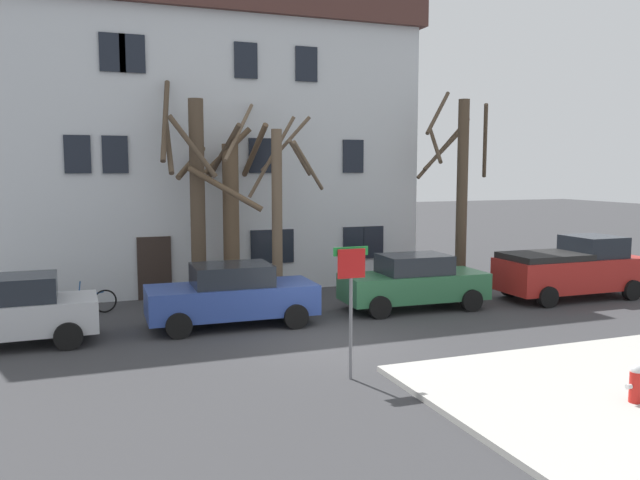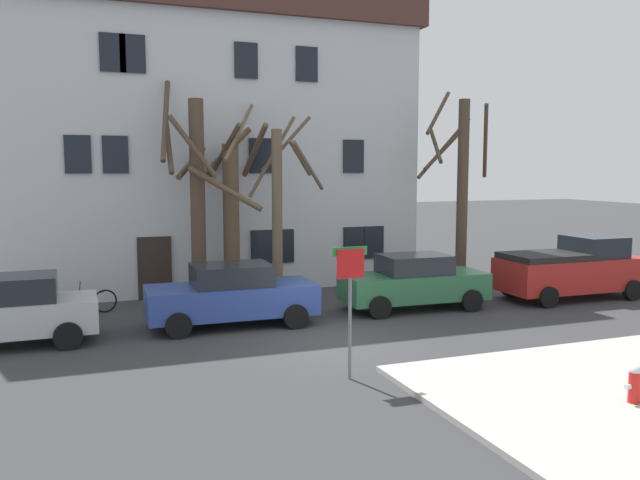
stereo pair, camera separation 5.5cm
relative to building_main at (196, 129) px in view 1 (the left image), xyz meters
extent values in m
plane|color=#38383A|center=(1.46, -10.72, -5.91)|extent=(120.00, 120.00, 0.00)
cube|color=silver|center=(0.00, 0.00, -1.11)|extent=(15.55, 7.31, 9.60)
cube|color=#4C2D28|center=(0.00, 0.00, 4.72)|extent=(16.05, 7.81, 2.05)
cube|color=#2D231E|center=(-2.10, -3.70, -4.86)|extent=(1.10, 0.12, 2.10)
cube|color=black|center=(1.61, -3.69, -4.31)|extent=(0.80, 0.08, 1.20)
cube|color=black|center=(2.38, -3.69, -4.31)|extent=(0.80, 0.08, 1.20)
cube|color=black|center=(5.12, -3.69, -4.31)|extent=(0.80, 0.08, 1.20)
cube|color=black|center=(5.95, -3.69, -4.31)|extent=(0.80, 0.08, 1.20)
cube|color=black|center=(-4.36, -3.69, -1.11)|extent=(0.80, 0.08, 1.20)
cube|color=black|center=(-3.23, -3.69, -1.11)|extent=(0.80, 0.08, 1.20)
cube|color=black|center=(1.58, -3.69, -1.11)|extent=(0.80, 0.08, 1.20)
cube|color=black|center=(5.10, -3.69, -1.11)|extent=(0.80, 0.08, 1.20)
cube|color=black|center=(-3.21, -3.69, 2.09)|extent=(0.80, 0.08, 1.20)
cube|color=black|center=(-2.60, -3.69, 2.09)|extent=(0.80, 0.08, 1.20)
cube|color=black|center=(1.11, -3.69, 2.09)|extent=(0.80, 0.08, 1.20)
cube|color=black|center=(3.29, -3.69, 2.09)|extent=(0.80, 0.08, 1.20)
cylinder|color=#4C3D2D|center=(-0.84, -4.95, -2.64)|extent=(0.47, 0.47, 6.53)
cylinder|color=#4C3D2D|center=(0.11, -4.67, -0.99)|extent=(0.76, 2.03, 1.71)
cylinder|color=#4C3D2D|center=(-1.75, -4.74, -0.05)|extent=(0.61, 2.00, 2.67)
cylinder|color=#4C3D2D|center=(-1.07, -5.60, -0.88)|extent=(1.48, 0.66, 1.94)
cylinder|color=#4C3D2D|center=(-1.70, -4.91, -0.82)|extent=(0.25, 1.85, 1.85)
cylinder|color=brown|center=(0.31, -4.62, -3.33)|extent=(0.53, 0.53, 5.15)
cylinder|color=brown|center=(1.18, -4.47, -0.96)|extent=(0.51, 1.89, 1.75)
cylinder|color=brown|center=(-0.59, -3.82, -1.08)|extent=(1.81, 2.01, 1.68)
cylinder|color=brown|center=(-0.09, -5.68, -2.19)|extent=(2.26, 1.01, 1.45)
cylinder|color=brown|center=(0.39, -3.87, -0.96)|extent=(1.66, 0.36, 1.63)
cylinder|color=brown|center=(1.61, -5.58, -3.10)|extent=(0.34, 0.34, 5.60)
cylinder|color=brown|center=(0.56, -4.89, -0.36)|extent=(1.53, 2.22, 1.99)
cylinder|color=brown|center=(1.67, -4.82, -1.17)|extent=(1.64, 0.24, 2.71)
cylinder|color=brown|center=(2.12, -4.91, -0.75)|extent=(1.49, 1.16, 1.83)
cylinder|color=brown|center=(2.21, -6.12, -1.22)|extent=(1.20, 1.34, 1.14)
cylinder|color=brown|center=(2.43, -6.33, -1.49)|extent=(1.64, 1.77, 1.55)
cylinder|color=#4C3D2D|center=(8.42, -5.79, -2.52)|extent=(0.39, 0.39, 6.77)
cylinder|color=#4C3D2D|center=(9.04, -6.21, -0.61)|extent=(1.03, 1.40, 2.52)
cylinder|color=#4C3D2D|center=(7.49, -5.46, -0.74)|extent=(0.82, 1.97, 1.31)
cylinder|color=#4C3D2D|center=(8.31, -4.67, -0.79)|extent=(2.34, 0.37, 2.30)
cylinder|color=#4C3D2D|center=(8.30, -4.84, -0.76)|extent=(2.00, 0.38, 1.76)
cylinder|color=#4C3D2D|center=(7.83, -5.02, 0.44)|extent=(1.68, 1.34, 1.68)
cube|color=#B7BABF|center=(-6.26, -8.33, -5.19)|extent=(4.49, 1.81, 0.80)
cylinder|color=black|center=(-4.75, -7.43, -5.57)|extent=(0.68, 0.23, 0.68)
cylinder|color=black|center=(-4.73, -9.19, -5.57)|extent=(0.68, 0.23, 0.68)
cube|color=#2D4799|center=(-0.50, -8.20, -5.17)|extent=(4.66, 1.93, 0.83)
cube|color=#1E232B|center=(-0.50, -8.20, -4.47)|extent=(2.16, 1.65, 0.58)
cylinder|color=black|center=(1.09, -7.32, -5.57)|extent=(0.68, 0.23, 0.68)
cylinder|color=black|center=(1.05, -9.14, -5.57)|extent=(0.68, 0.23, 0.68)
cylinder|color=black|center=(-2.05, -7.25, -5.57)|extent=(0.68, 0.23, 0.68)
cylinder|color=black|center=(-2.09, -9.08, -5.57)|extent=(0.68, 0.23, 0.68)
cube|color=#2D6B42|center=(5.26, -8.09, -5.18)|extent=(4.56, 1.89, 0.81)
cube|color=#1E232B|center=(5.26, -8.09, -4.49)|extent=(2.12, 1.59, 0.58)
cylinder|color=black|center=(6.82, -7.29, -5.57)|extent=(0.69, 0.24, 0.68)
cylinder|color=black|center=(6.76, -9.01, -5.57)|extent=(0.69, 0.24, 0.68)
cylinder|color=black|center=(3.76, -7.18, -5.57)|extent=(0.69, 0.24, 0.68)
cylinder|color=black|center=(3.70, -8.90, -5.57)|extent=(0.69, 0.24, 0.68)
cube|color=#AD231E|center=(11.02, -8.45, -5.06)|extent=(5.03, 2.00, 1.06)
cube|color=#1E232B|center=(11.92, -8.46, -4.18)|extent=(1.62, 1.73, 0.70)
cube|color=black|center=(9.92, -8.44, -4.43)|extent=(2.63, 1.89, 0.20)
cylinder|color=black|center=(12.74, -7.50, -5.57)|extent=(0.68, 0.23, 0.68)
cylinder|color=black|center=(12.71, -9.44, -5.57)|extent=(0.68, 0.23, 0.68)
cylinder|color=black|center=(9.33, -7.46, -5.57)|extent=(0.68, 0.23, 0.68)
cylinder|color=black|center=(9.31, -9.40, -5.57)|extent=(0.68, 0.23, 0.68)
cylinder|color=red|center=(4.97, -16.88, -5.50)|extent=(0.22, 0.22, 0.57)
sphere|color=silver|center=(4.97, -16.88, -5.20)|extent=(0.21, 0.21, 0.21)
cylinder|color=silver|center=(4.81, -16.88, -5.47)|extent=(0.10, 0.09, 0.09)
cylinder|color=slate|center=(0.79, -13.53, -4.54)|extent=(0.07, 0.07, 2.72)
cube|color=red|center=(0.79, -13.55, -3.48)|extent=(0.60, 0.03, 0.60)
cube|color=#1E8C38|center=(0.79, -13.51, -3.23)|extent=(0.76, 0.02, 0.18)
torus|color=black|center=(-3.75, -5.25, -5.55)|extent=(0.71, 0.18, 0.71)
torus|color=black|center=(-4.77, -5.45, -5.55)|extent=(0.71, 0.18, 0.71)
cylinder|color=#1E4C8C|center=(-4.26, -5.35, -5.33)|extent=(0.99, 0.23, 0.19)
cylinder|color=#1E4C8C|center=(-4.46, -5.39, -5.10)|extent=(0.09, 0.05, 0.45)
camera|label=1|loc=(-4.34, -25.40, -1.56)|focal=35.96mm
camera|label=2|loc=(-4.29, -25.42, -1.56)|focal=35.96mm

